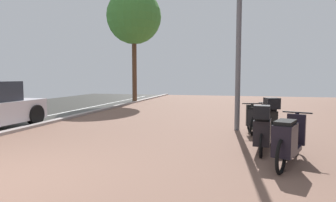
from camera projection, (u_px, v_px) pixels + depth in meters
ground at (60, 200)px, 3.64m from camera, size 21.00×40.00×0.13m
scooter_near at (259, 118)px, 7.87m from camera, size 0.83×1.73×0.77m
scooter_mid at (263, 130)px, 5.81m from camera, size 0.56×1.71×1.00m
scooter_far at (263, 120)px, 6.86m from camera, size 0.80×1.74×1.07m
scooter_extra at (288, 141)px, 4.93m from camera, size 0.80×1.70×0.87m
lamp_post at (239, 7)px, 7.96m from camera, size 0.20×0.52×6.10m
street_tree at (134, 17)px, 16.65m from camera, size 3.08×3.08×6.41m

